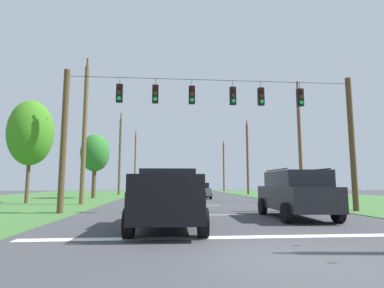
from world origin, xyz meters
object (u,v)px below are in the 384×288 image
suv_black (295,193)px  utility_pole_near_left (224,166)px  pickup_truck (168,198)px  utility_pole_far_left (85,132)px  utility_pole_mid_right (300,141)px  distant_car_crossing_white (299,191)px  utility_pole_distant_right (120,154)px  distant_car_oncoming (200,190)px  utility_pole_distant_left (135,162)px  distant_car_far_parked (281,190)px  tree_roadside_right (95,153)px  tree_roadside_far_right (31,133)px  overhead_signal_span (213,129)px  utility_pole_far_right (248,157)px

suv_black → utility_pole_near_left: size_ratio=0.51×
pickup_truck → utility_pole_far_left: bearing=116.6°
utility_pole_mid_right → utility_pole_near_left: bearing=89.8°
suv_black → distant_car_crossing_white: (6.60, 14.76, -0.27)m
utility_pole_mid_right → utility_pole_near_left: size_ratio=1.03×
utility_pole_distant_right → suv_black: bearing=-67.6°
distant_car_oncoming → utility_pole_near_left: bearing=74.7°
suv_black → utility_pole_distant_left: (-11.19, 45.18, 4.40)m
pickup_truck → distant_car_oncoming: (3.23, 19.71, -0.18)m
distant_car_far_parked → utility_pole_far_left: 21.74m
tree_roadside_right → pickup_truck: bearing=-71.2°
distant_car_oncoming → tree_roadside_far_right: 15.51m
utility_pole_mid_right → utility_pole_distant_right: utility_pole_distant_right is taller
utility_pole_near_left → utility_pole_distant_left: (-16.62, 0.02, 0.68)m
distant_car_far_parked → utility_pole_distant_right: size_ratio=0.41×
overhead_signal_span → suv_black: bearing=-42.5°
suv_black → utility_pole_mid_right: utility_pole_mid_right is taller
suv_black → utility_pole_distant_right: size_ratio=0.45×
distant_car_far_parked → utility_pole_near_left: size_ratio=0.46×
overhead_signal_span → distant_car_oncoming: size_ratio=3.52×
distant_car_oncoming → utility_pole_distant_right: size_ratio=0.41×
pickup_truck → distant_car_far_parked: (12.46, 22.59, -0.18)m
pickup_truck → tree_roadside_far_right: (-10.20, 13.33, 4.25)m
distant_car_far_parked → utility_pole_far_right: bearing=104.3°
distant_car_far_parked → utility_pole_far_right: 8.28m
distant_car_oncoming → utility_pole_distant_left: (-8.99, 27.84, 4.68)m
distant_car_crossing_white → utility_pole_far_left: size_ratio=0.42×
utility_pole_mid_right → utility_pole_near_left: utility_pole_mid_right is taller
pickup_truck → utility_pole_near_left: bearing=77.1°
utility_pole_far_right → pickup_truck: bearing=-109.9°
pickup_truck → utility_pole_mid_right: utility_pole_mid_right is taller
distant_car_far_parked → tree_roadside_right: size_ratio=0.69×
distant_car_far_parked → tree_roadside_right: (-19.60, -1.62, 3.65)m
overhead_signal_span → tree_roadside_far_right: size_ratio=2.00×
utility_pole_mid_right → tree_roadside_right: bearing=157.3°
utility_pole_far_right → utility_pole_near_left: 17.97m
overhead_signal_span → utility_pole_distant_right: (-8.40, 25.06, 1.02)m
utility_pole_mid_right → tree_roadside_far_right: utility_pole_mid_right is taller
distant_car_oncoming → utility_pole_distant_left: bearing=107.9°
utility_pole_far_right → utility_pole_distant_right: bearing=177.6°
overhead_signal_span → utility_pole_far_right: (8.33, 24.35, 0.62)m
overhead_signal_span → utility_pole_mid_right: (8.37, 8.29, 0.60)m
suv_black → utility_pole_far_left: bearing=140.6°
utility_pole_mid_right → utility_pole_far_right: (-0.04, 16.06, 0.02)m
distant_car_crossing_white → tree_roadside_right: (-19.17, 3.83, 3.65)m
distant_car_oncoming → tree_roadside_right: (-10.37, 1.25, 3.65)m
distant_car_far_parked → suv_black: bearing=-109.2°
distant_car_oncoming → utility_pole_near_left: 29.12m
utility_pole_near_left → tree_roadside_far_right: size_ratio=1.24×
distant_car_oncoming → utility_pole_far_left: 12.87m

